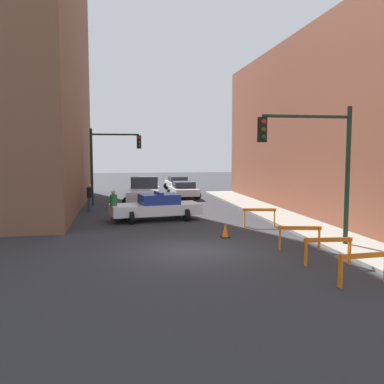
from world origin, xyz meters
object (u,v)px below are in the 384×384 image
(parked_car_mid, at_px, (178,183))
(pedestrian_corner, at_px, (90,197))
(white_truck, at_px, (144,192))
(barrier_front, at_px, (364,263))
(traffic_light_far, at_px, (108,155))
(parked_car_near, at_px, (183,190))
(pedestrian_crossing, at_px, (114,206))
(barrier_corner, at_px, (260,214))
(traffic_light_near, at_px, (319,154))
(police_car, at_px, (156,207))
(traffic_cone, at_px, (225,230))
(barrier_back, at_px, (299,234))
(barrier_mid, at_px, (328,246))

(parked_car_mid, distance_m, pedestrian_corner, 15.07)
(white_truck, distance_m, barrier_front, 19.62)
(pedestrian_corner, bearing_deg, traffic_light_far, 86.64)
(traffic_light_far, height_order, parked_car_mid, traffic_light_far)
(barrier_front, bearing_deg, parked_car_near, 93.67)
(pedestrian_crossing, bearing_deg, traffic_light_far, -103.87)
(parked_car_mid, bearing_deg, white_truck, -111.99)
(parked_car_mid, xyz_separation_m, pedestrian_corner, (-7.32, -13.17, 0.19))
(pedestrian_corner, bearing_deg, white_truck, 53.81)
(barrier_corner, bearing_deg, traffic_light_near, -82.20)
(traffic_light_near, bearing_deg, parked_car_mid, 94.12)
(pedestrian_corner, bearing_deg, pedestrian_crossing, -54.15)
(traffic_light_far, relative_size, pedestrian_crossing, 3.13)
(traffic_light_near, relative_size, police_car, 1.06)
(white_truck, bearing_deg, barrier_front, -69.56)
(parked_car_near, xyz_separation_m, traffic_cone, (-0.62, -15.74, -0.36))
(police_car, bearing_deg, traffic_cone, -163.14)
(traffic_light_near, bearing_deg, police_car, 125.40)
(traffic_cone, bearing_deg, barrier_back, -52.58)
(barrier_mid, bearing_deg, parked_car_near, 94.17)
(barrier_front, bearing_deg, parked_car_mid, 91.82)
(police_car, bearing_deg, pedestrian_corner, 31.34)
(pedestrian_crossing, height_order, barrier_front, pedestrian_crossing)
(police_car, xyz_separation_m, barrier_back, (4.57, -7.89, -0.11))
(police_car, distance_m, parked_car_near, 11.04)
(barrier_back, bearing_deg, white_truck, 107.92)
(traffic_light_far, bearing_deg, police_car, -69.82)
(white_truck, xyz_separation_m, parked_car_mid, (3.80, 10.69, -0.23))
(traffic_light_near, bearing_deg, pedestrian_corner, 127.20)
(pedestrian_corner, distance_m, traffic_cone, 11.39)
(parked_car_near, height_order, barrier_back, parked_car_near)
(police_car, relative_size, pedestrian_corner, 2.97)
(pedestrian_corner, relative_size, traffic_cone, 2.53)
(traffic_light_far, distance_m, parked_car_near, 7.21)
(police_car, distance_m, barrier_corner, 5.55)
(pedestrian_corner, xyz_separation_m, barrier_mid, (8.31, -14.45, -0.24))
(pedestrian_corner, distance_m, barrier_back, 14.84)
(traffic_light_far, relative_size, barrier_front, 3.25)
(barrier_corner, bearing_deg, barrier_front, -91.33)
(parked_car_mid, bearing_deg, pedestrian_crossing, -110.33)
(traffic_light_far, xyz_separation_m, barrier_corner, (7.38, -10.00, -2.78))
(traffic_light_near, height_order, pedestrian_crossing, traffic_light_near)
(parked_car_mid, relative_size, barrier_back, 2.77)
(parked_car_near, height_order, traffic_cone, parked_car_near)
(traffic_light_near, height_order, barrier_back, traffic_light_near)
(parked_car_near, bearing_deg, barrier_back, -86.64)
(white_truck, relative_size, pedestrian_corner, 3.37)
(parked_car_mid, height_order, pedestrian_crossing, pedestrian_crossing)
(traffic_light_near, distance_m, white_truck, 15.78)
(parked_car_near, height_order, barrier_mid, parked_car_near)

